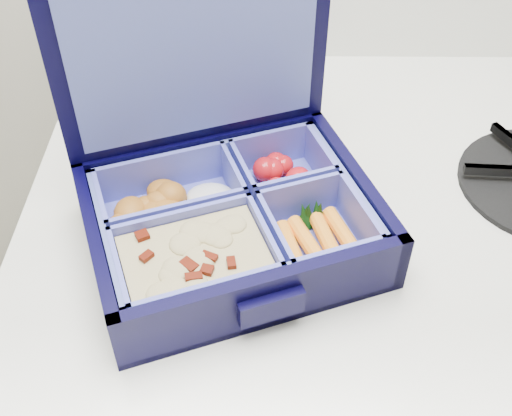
# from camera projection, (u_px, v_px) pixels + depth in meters

# --- Properties ---
(bento_box) EXTENTS (0.27, 0.24, 0.05)m
(bento_box) POSITION_uv_depth(u_px,v_px,m) (232.00, 223.00, 0.52)
(bento_box) COLOR black
(bento_box) RESTS_ON stove
(burner_grate_rear) EXTENTS (0.23, 0.23, 0.02)m
(burner_grate_rear) POSITION_uv_depth(u_px,v_px,m) (148.00, 85.00, 0.69)
(burner_grate_rear) COLOR black
(burner_grate_rear) RESTS_ON stove
(fork) EXTENTS (0.09, 0.18, 0.01)m
(fork) POSITION_uv_depth(u_px,v_px,m) (283.00, 130.00, 0.65)
(fork) COLOR #AEAEAE
(fork) RESTS_ON stove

